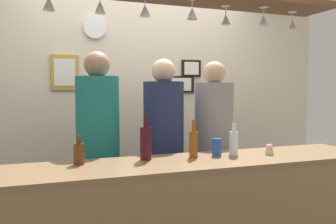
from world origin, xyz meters
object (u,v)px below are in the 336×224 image
(person_middle_navy_shirt, at_px, (164,139))
(bottle_beer_brown_stubby, at_px, (79,153))
(person_left_teal_shirt, at_px, (98,139))
(bottle_soda_clear, at_px, (234,142))
(picture_frame_caricature, at_px, (65,72))
(wall_clock, at_px, (95,27))
(person_right_grey_shirt, at_px, (214,137))
(bottle_wine_dark_red, at_px, (146,142))
(picture_frame_upper_small, at_px, (191,68))
(drink_can, at_px, (217,147))
(bottle_beer_amber_tall, at_px, (194,143))
(cupcake, at_px, (269,150))
(picture_frame_lower_pair, at_px, (181,84))

(person_middle_navy_shirt, distance_m, bottle_beer_brown_stubby, 0.92)
(person_left_teal_shirt, bearing_deg, bottle_soda_clear, -35.15)
(person_middle_navy_shirt, height_order, picture_frame_caricature, picture_frame_caricature)
(bottle_beer_brown_stubby, height_order, wall_clock, wall_clock)
(person_left_teal_shirt, xyz_separation_m, person_right_grey_shirt, (1.02, 0.00, -0.03))
(bottle_soda_clear, bearing_deg, bottle_wine_dark_red, 174.52)
(person_left_teal_shirt, distance_m, picture_frame_caricature, 0.94)
(bottle_wine_dark_red, distance_m, wall_clock, 1.60)
(bottle_wine_dark_red, bearing_deg, picture_frame_upper_small, 55.39)
(drink_can, bearing_deg, picture_frame_caricature, 125.89)
(person_left_teal_shirt, xyz_separation_m, drink_can, (0.75, -0.58, -0.02))
(bottle_wine_dark_red, distance_m, bottle_beer_brown_stubby, 0.44)
(bottle_beer_amber_tall, relative_size, drink_can, 2.13)
(bottle_beer_amber_tall, relative_size, picture_frame_upper_small, 1.18)
(person_left_teal_shirt, relative_size, bottle_beer_brown_stubby, 9.64)
(person_right_grey_shirt, distance_m, picture_frame_caricature, 1.54)
(cupcake, bearing_deg, bottle_beer_brown_stubby, 174.39)
(drink_can, distance_m, picture_frame_lower_pair, 1.42)
(person_right_grey_shirt, height_order, drink_can, person_right_grey_shirt)
(person_middle_navy_shirt, bearing_deg, bottle_beer_brown_stubby, -143.97)
(person_middle_navy_shirt, relative_size, bottle_soda_clear, 7.37)
(bottle_beer_brown_stubby, bearing_deg, bottle_beer_amber_tall, -1.97)
(cupcake, bearing_deg, person_middle_navy_shirt, 130.44)
(person_middle_navy_shirt, relative_size, picture_frame_upper_small, 7.70)
(bottle_soda_clear, distance_m, wall_clock, 1.84)
(person_right_grey_shirt, bearing_deg, bottle_beer_amber_tall, -128.27)
(bottle_beer_brown_stubby, height_order, drink_can, bottle_beer_brown_stubby)
(person_left_teal_shirt, xyz_separation_m, picture_frame_upper_small, (1.12, 0.74, 0.62))
(person_right_grey_shirt, xyz_separation_m, picture_frame_caricature, (-1.22, 0.74, 0.59))
(person_left_teal_shirt, relative_size, person_right_grey_shirt, 1.03)
(bottle_soda_clear, height_order, picture_frame_lower_pair, picture_frame_lower_pair)
(wall_clock, bearing_deg, cupcake, -53.60)
(bottle_soda_clear, xyz_separation_m, wall_clock, (-0.78, 1.34, 0.98))
(bottle_wine_dark_red, height_order, picture_frame_lower_pair, picture_frame_lower_pair)
(person_middle_navy_shirt, xyz_separation_m, cupcake, (0.57, -0.67, -0.02))
(bottle_soda_clear, xyz_separation_m, picture_frame_upper_small, (0.26, 1.35, 0.61))
(cupcake, distance_m, picture_frame_caricature, 2.02)
(person_left_teal_shirt, height_order, picture_frame_upper_small, picture_frame_upper_small)
(bottle_beer_brown_stubby, xyz_separation_m, picture_frame_upper_small, (1.32, 1.28, 0.63))
(bottle_beer_brown_stubby, bearing_deg, drink_can, -2.08)
(picture_frame_caricature, bearing_deg, drink_can, -54.11)
(person_middle_navy_shirt, bearing_deg, person_left_teal_shirt, 180.00)
(person_right_grey_shirt, height_order, wall_clock, wall_clock)
(person_right_grey_shirt, height_order, bottle_soda_clear, person_right_grey_shirt)
(person_middle_navy_shirt, bearing_deg, person_right_grey_shirt, 0.00)
(person_right_grey_shirt, height_order, picture_frame_caricature, picture_frame_caricature)
(bottle_soda_clear, relative_size, wall_clock, 1.05)
(picture_frame_upper_small, height_order, picture_frame_lower_pair, picture_frame_upper_small)
(person_left_teal_shirt, xyz_separation_m, bottle_beer_brown_stubby, (-0.20, -0.54, -0.01))
(person_right_grey_shirt, bearing_deg, picture_frame_lower_pair, 91.61)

